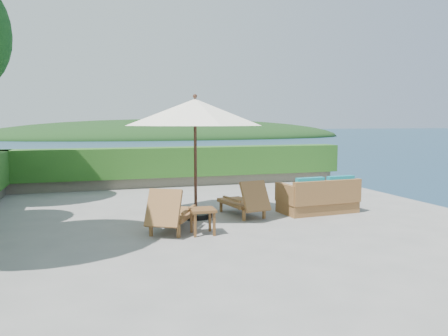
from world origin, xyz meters
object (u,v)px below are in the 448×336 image
object	(u,v)px
patio_umbrella	(195,114)
lounge_left	(172,212)
lounge_right	(245,201)
wicker_loveseat	(319,198)
side_table	(203,213)

from	to	relation	value
patio_umbrella	lounge_left	world-z (taller)	patio_umbrella
patio_umbrella	lounge_right	xyz separation A→B (m)	(1.13, -0.22, -2.04)
patio_umbrella	lounge_left	size ratio (longest dim) A/B	1.99
lounge_right	wicker_loveseat	bearing A→B (deg)	-14.17
patio_umbrella	lounge_left	xyz separation A→B (m)	(-0.77, -1.12, -2.02)
lounge_right	side_table	world-z (taller)	lounge_right
lounge_left	wicker_loveseat	bearing A→B (deg)	40.08
patio_umbrella	wicker_loveseat	distance (m)	3.67
lounge_right	side_table	distance (m)	1.90
lounge_left	lounge_right	world-z (taller)	lounge_left
lounge_left	lounge_right	distance (m)	2.11
lounge_right	wicker_loveseat	world-z (taller)	wicker_loveseat
lounge_left	lounge_right	bearing A→B (deg)	54.19
lounge_left	side_table	xyz separation A→B (m)	(0.53, -0.42, 0.04)
lounge_right	wicker_loveseat	xyz separation A→B (m)	(1.88, -0.15, -0.01)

